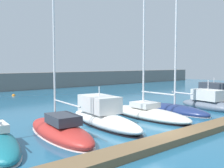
{
  "coord_description": "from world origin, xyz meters",
  "views": [
    {
      "loc": [
        -12.87,
        -10.61,
        4.57
      ],
      "look_at": [
        1.72,
        6.56,
        2.9
      ],
      "focal_mm": 42.19,
      "sensor_mm": 36.0,
      "label": 1
    }
  ],
  "objects_px": {
    "sailboat_ivory_sixth": "(147,112)",
    "mooring_buoy_orange": "(14,96)",
    "motorboat_slate_eighth": "(208,103)",
    "sailboat_red_fourth": "(60,130)",
    "motorboat_white_fifth": "(103,116)",
    "motorboat_charcoal_ninth": "(217,98)",
    "sailboat_navy_seventh": "(176,109)"
  },
  "relations": [
    {
      "from": "sailboat_red_fourth",
      "to": "mooring_buoy_orange",
      "type": "xyz_separation_m",
      "value": [
        5.63,
        23.81,
        -0.41
      ]
    },
    {
      "from": "motorboat_white_fifth",
      "to": "motorboat_charcoal_ninth",
      "type": "bearing_deg",
      "value": -83.17
    },
    {
      "from": "motorboat_slate_eighth",
      "to": "motorboat_charcoal_ninth",
      "type": "relative_size",
      "value": 0.79
    },
    {
      "from": "sailboat_navy_seventh",
      "to": "sailboat_red_fourth",
      "type": "bearing_deg",
      "value": 96.07
    },
    {
      "from": "sailboat_red_fourth",
      "to": "sailboat_navy_seventh",
      "type": "height_order",
      "value": "sailboat_red_fourth"
    },
    {
      "from": "motorboat_slate_eighth",
      "to": "motorboat_charcoal_ninth",
      "type": "xyz_separation_m",
      "value": [
        4.61,
        1.4,
        -0.02
      ]
    },
    {
      "from": "sailboat_navy_seventh",
      "to": "motorboat_charcoal_ninth",
      "type": "height_order",
      "value": "sailboat_navy_seventh"
    },
    {
      "from": "sailboat_red_fourth",
      "to": "sailboat_ivory_sixth",
      "type": "height_order",
      "value": "sailboat_red_fourth"
    },
    {
      "from": "sailboat_navy_seventh",
      "to": "mooring_buoy_orange",
      "type": "distance_m",
      "value": 24.57
    },
    {
      "from": "motorboat_white_fifth",
      "to": "motorboat_slate_eighth",
      "type": "bearing_deg",
      "value": -89.52
    },
    {
      "from": "motorboat_white_fifth",
      "to": "sailboat_ivory_sixth",
      "type": "bearing_deg",
      "value": -87.16
    },
    {
      "from": "motorboat_slate_eighth",
      "to": "motorboat_charcoal_ninth",
      "type": "distance_m",
      "value": 4.82
    },
    {
      "from": "sailboat_ivory_sixth",
      "to": "mooring_buoy_orange",
      "type": "height_order",
      "value": "sailboat_ivory_sixth"
    },
    {
      "from": "motorboat_white_fifth",
      "to": "motorboat_slate_eighth",
      "type": "distance_m",
      "value": 12.75
    },
    {
      "from": "motorboat_slate_eighth",
      "to": "sailboat_ivory_sixth",
      "type": "bearing_deg",
      "value": 88.44
    },
    {
      "from": "motorboat_white_fifth",
      "to": "sailboat_ivory_sixth",
      "type": "relative_size",
      "value": 0.56
    },
    {
      "from": "motorboat_charcoal_ninth",
      "to": "sailboat_navy_seventh",
      "type": "bearing_deg",
      "value": 98.3
    },
    {
      "from": "sailboat_ivory_sixth",
      "to": "sailboat_navy_seventh",
      "type": "bearing_deg",
      "value": -90.45
    },
    {
      "from": "sailboat_red_fourth",
      "to": "motorboat_white_fifth",
      "type": "height_order",
      "value": "sailboat_red_fourth"
    },
    {
      "from": "motorboat_slate_eighth",
      "to": "mooring_buoy_orange",
      "type": "height_order",
      "value": "motorboat_slate_eighth"
    },
    {
      "from": "sailboat_red_fourth",
      "to": "sailboat_ivory_sixth",
      "type": "bearing_deg",
      "value": -80.96
    },
    {
      "from": "motorboat_white_fifth",
      "to": "mooring_buoy_orange",
      "type": "relative_size",
      "value": 17.82
    },
    {
      "from": "motorboat_white_fifth",
      "to": "sailboat_ivory_sixth",
      "type": "height_order",
      "value": "sailboat_ivory_sixth"
    },
    {
      "from": "sailboat_ivory_sixth",
      "to": "sailboat_navy_seventh",
      "type": "relative_size",
      "value": 1.12
    },
    {
      "from": "sailboat_ivory_sixth",
      "to": "motorboat_slate_eighth",
      "type": "bearing_deg",
      "value": -96.09
    },
    {
      "from": "motorboat_white_fifth",
      "to": "motorboat_charcoal_ninth",
      "type": "height_order",
      "value": "motorboat_charcoal_ninth"
    },
    {
      "from": "mooring_buoy_orange",
      "to": "sailboat_red_fourth",
      "type": "bearing_deg",
      "value": -103.31
    },
    {
      "from": "sailboat_red_fourth",
      "to": "sailboat_navy_seventh",
      "type": "relative_size",
      "value": 1.18
    },
    {
      "from": "sailboat_ivory_sixth",
      "to": "sailboat_navy_seventh",
      "type": "xyz_separation_m",
      "value": [
        3.96,
        -0.16,
        -0.07
      ]
    },
    {
      "from": "sailboat_red_fourth",
      "to": "sailboat_navy_seventh",
      "type": "xyz_separation_m",
      "value": [
        12.74,
        0.29,
        -0.06
      ]
    },
    {
      "from": "sailboat_ivory_sixth",
      "to": "motorboat_slate_eighth",
      "type": "distance_m",
      "value": 8.06
    },
    {
      "from": "motorboat_charcoal_ninth",
      "to": "sailboat_red_fourth",
      "type": "bearing_deg",
      "value": 97.32
    }
  ]
}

